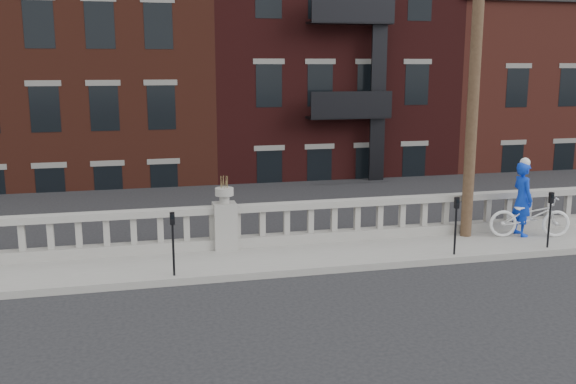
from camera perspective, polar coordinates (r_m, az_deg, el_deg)
ground at (r=11.97m, az=-2.86°, el=-10.82°), size 120.00×120.00×0.00m
sidewalk at (r=14.73m, az=-5.06°, el=-6.24°), size 32.00×2.20×0.15m
balustrade at (r=15.48m, az=-5.62°, el=-3.20°), size 28.00×0.34×1.03m
planter_pedestal at (r=15.43m, az=-5.64°, el=-2.52°), size 0.55×0.55×1.76m
lower_level at (r=34.09m, az=-9.30°, el=8.02°), size 80.00×44.00×20.80m
utility_pole at (r=16.69m, az=16.44°, el=13.37°), size 1.60×0.28×10.00m
parking_meter_c at (r=13.53m, az=-10.20°, el=-3.91°), size 0.10×0.09×1.36m
parking_meter_d at (r=15.28m, az=14.70°, el=-2.34°), size 0.10×0.09×1.36m
parking_meter_e at (r=16.58m, az=22.26°, el=-1.77°), size 0.10×0.09×1.36m
bicycle at (r=17.50m, az=20.70°, el=-2.03°), size 2.16×1.18×1.08m
cyclist at (r=17.50m, az=20.11°, el=-0.58°), size 0.47×0.71×1.92m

